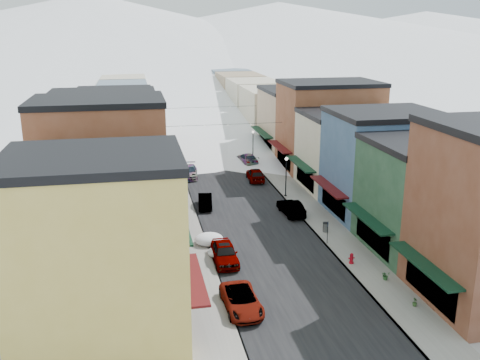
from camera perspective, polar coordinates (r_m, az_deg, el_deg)
name	(u,v)px	position (r m, az deg, el deg)	size (l,w,h in m)	color
ground	(329,345)	(33.91, 9.43, -17.01)	(600.00, 600.00, 0.00)	gray
road	(201,140)	(88.94, -4.17, 4.26)	(10.00, 160.00, 0.01)	black
sidewalk_left	(161,141)	(88.37, -8.43, 4.10)	(3.20, 160.00, 0.15)	gray
sidewalk_right	(240,138)	(89.96, 0.02, 4.49)	(3.20, 160.00, 0.15)	gray
curb_left	(171,141)	(88.46, -7.42, 4.15)	(0.10, 160.00, 0.15)	slate
curb_right	(231,138)	(89.67, -0.96, 4.45)	(0.10, 160.00, 0.15)	slate
bldg_l_yellow	(98,248)	(33.00, -14.87, -7.00)	(11.30, 8.70, 11.50)	#D9BA50
bldg_l_cream	(106,215)	(41.27, -14.15, -3.66)	(11.30, 8.20, 9.50)	beige
bldg_l_brick_near	(102,169)	(48.50, -14.49, 1.15)	(12.30, 8.20, 12.50)	brown
bldg_l_grayblue	(112,164)	(57.13, -13.47, 1.67)	(11.30, 9.20, 9.00)	slate
bldg_l_brick_far	(105,138)	(65.73, -14.18, 4.41)	(13.30, 9.20, 11.00)	brown
bldg_l_tan	(116,126)	(75.59, -13.08, 5.60)	(11.30, 11.20, 10.00)	tan
bldg_r_green	(431,196)	(47.21, 19.69, -1.61)	(11.30, 9.20, 9.50)	#22472E
bldg_r_blue	(383,163)	(54.65, 15.00, 1.72)	(11.30, 9.20, 10.50)	#37577D
bldg_r_cream	(351,150)	(62.96, 11.81, 3.12)	(12.30, 9.20, 9.00)	beige
bldg_r_brick_far	(329,125)	(71.06, 9.43, 5.76)	(13.30, 9.20, 11.50)	brown
bldg_r_tan	(298,120)	(80.21, 6.23, 6.35)	(11.30, 11.20, 9.50)	tan
distant_blocks	(186,98)	(110.81, -5.74, 8.71)	(34.00, 55.00, 8.00)	gray
mountain_ridge	(113,32)	(303.67, -13.43, 15.11)	(670.00, 340.00, 34.00)	silver
overhead_cables	(212,115)	(75.61, -3.05, 6.92)	(16.40, 15.04, 0.04)	black
car_white_suv	(241,300)	(36.72, 0.15, -12.71)	(2.30, 4.99, 1.39)	white
car_silver_sedan	(225,253)	(43.37, -1.66, -7.76)	(1.93, 4.79, 1.63)	#94969B
car_dark_hatch	(205,201)	(56.03, -3.74, -2.29)	(1.41, 4.04, 1.33)	black
car_silver_wagon	(189,172)	(67.22, -5.45, 0.90)	(2.04, 5.02, 1.46)	#A6A9AE
car_green_sedan	(291,208)	(54.05, 5.45, -2.94)	(1.59, 4.56, 1.50)	black
car_gray_suv	(255,174)	(65.44, 1.65, 0.60)	(1.87, 4.65, 1.58)	gray
car_black_sedan	(247,159)	(73.42, 0.77, 2.30)	(2.03, 4.99, 1.45)	black
car_lane_silver	(200,143)	(83.13, -4.29, 3.96)	(1.84, 4.58, 1.56)	#93979B
car_lane_white	(208,129)	(94.55, -3.45, 5.44)	(2.36, 5.11, 1.42)	silver
fire_hydrant	(351,259)	(43.89, 11.80, -8.22)	(0.51, 0.38, 0.87)	#A50817
parking_sign	(328,230)	(46.99, 9.33, -5.33)	(0.13, 0.26, 2.05)	black
trash_can	(325,227)	(49.79, 9.10, -4.98)	(0.52, 0.52, 0.89)	#55585A
streetlamp_near	(286,172)	(58.76, 4.94, 0.89)	(0.37, 0.37, 4.43)	black
streetlamp_far	(253,142)	(73.86, 1.39, 4.08)	(0.36, 0.36, 4.29)	black
planter_near	(386,275)	(41.90, 15.27, -9.80)	(0.59, 0.51, 0.66)	#2B602E
planter_far	(415,302)	(38.87, 18.14, -12.27)	(0.32, 0.32, 0.58)	#355828
snow_pile_near	(221,251)	(44.57, -2.08, -7.62)	(2.15, 2.52, 0.91)	white
snow_pile_mid	(209,239)	(46.85, -3.34, -6.31)	(2.52, 2.75, 1.07)	white
snow_pile_far	(188,171)	(68.74, -5.56, 1.02)	(2.28, 2.61, 0.97)	white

